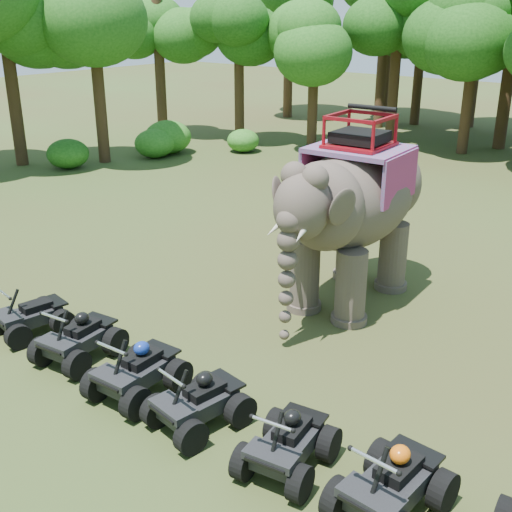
# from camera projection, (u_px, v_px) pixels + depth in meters

# --- Properties ---
(ground) EXTENTS (110.00, 110.00, 0.00)m
(ground) POSITION_uv_depth(u_px,v_px,m) (220.00, 356.00, 13.47)
(ground) COLOR #47381E
(ground) RESTS_ON ground
(elephant) EXTENTS (2.79, 5.70, 4.67)m
(elephant) POSITION_uv_depth(u_px,v_px,m) (354.00, 209.00, 15.31)
(elephant) COLOR #4A3D36
(elephant) RESTS_ON ground
(atv_0) EXTENTS (1.39, 1.74, 1.17)m
(atv_0) POSITION_uv_depth(u_px,v_px,m) (30.00, 310.00, 14.21)
(atv_0) COLOR black
(atv_0) RESTS_ON ground
(atv_1) EXTENTS (1.43, 1.83, 1.25)m
(atv_1) POSITION_uv_depth(u_px,v_px,m) (78.00, 332.00, 13.14)
(atv_1) COLOR black
(atv_1) RESTS_ON ground
(atv_2) EXTENTS (1.37, 1.81, 1.29)m
(atv_2) POSITION_uv_depth(u_px,v_px,m) (137.00, 364.00, 11.93)
(atv_2) COLOR black
(atv_2) RESTS_ON ground
(atv_3) EXTENTS (1.45, 1.83, 1.23)m
(atv_3) POSITION_uv_depth(u_px,v_px,m) (198.00, 395.00, 11.04)
(atv_3) COLOR black
(atv_3) RESTS_ON ground
(atv_4) EXTENTS (1.43, 1.80, 1.21)m
(atv_4) POSITION_uv_depth(u_px,v_px,m) (288.00, 436.00, 10.01)
(atv_4) COLOR black
(atv_4) RESTS_ON ground
(atv_5) EXTENTS (1.39, 1.84, 1.31)m
(atv_5) POSITION_uv_depth(u_px,v_px,m) (393.00, 476.00, 9.09)
(atv_5) COLOR black
(atv_5) RESTS_ON ground
(tree_27) EXTENTS (5.91, 5.91, 8.45)m
(tree_27) POSITION_uv_depth(u_px,v_px,m) (10.00, 70.00, 28.19)
(tree_27) COLOR #195114
(tree_27) RESTS_ON ground
(tree_28) EXTENTS (5.53, 5.53, 7.89)m
(tree_28) POSITION_uv_depth(u_px,v_px,m) (98.00, 75.00, 28.79)
(tree_28) COLOR #195114
(tree_28) RESTS_ON ground
(tree_29) EXTENTS (5.70, 5.70, 8.14)m
(tree_29) POSITION_uv_depth(u_px,v_px,m) (159.00, 62.00, 33.99)
(tree_29) COLOR #195114
(tree_29) RESTS_ON ground
(tree_30) EXTENTS (4.94, 4.94, 7.05)m
(tree_30) POSITION_uv_depth(u_px,v_px,m) (239.00, 74.00, 33.58)
(tree_30) COLOR #195114
(tree_30) RESTS_ON ground
(tree_31) EXTENTS (4.81, 4.81, 6.86)m
(tree_31) POSITION_uv_depth(u_px,v_px,m) (313.00, 80.00, 31.91)
(tree_31) COLOR #195114
(tree_31) RESTS_ON ground
(tree_32) EXTENTS (6.01, 6.01, 8.59)m
(tree_32) POSITION_uv_depth(u_px,v_px,m) (396.00, 58.00, 33.59)
(tree_32) COLOR #195114
(tree_32) RESTS_ON ground
(tree_33) EXTENTS (5.24, 5.24, 7.49)m
(tree_33) POSITION_uv_depth(u_px,v_px,m) (471.00, 76.00, 30.62)
(tree_33) COLOR #195114
(tree_33) RESTS_ON ground
(tree_34) EXTENTS (6.75, 6.75, 9.64)m
(tree_34) POSITION_uv_depth(u_px,v_px,m) (289.00, 40.00, 40.63)
(tree_34) COLOR #195114
(tree_34) RESTS_ON ground
(tree_35) EXTENTS (6.17, 6.17, 8.82)m
(tree_35) POSITION_uv_depth(u_px,v_px,m) (421.00, 50.00, 38.18)
(tree_35) COLOR #195114
(tree_35) RESTS_ON ground
(tree_41) EXTENTS (6.60, 6.60, 9.43)m
(tree_41) POSITION_uv_depth(u_px,v_px,m) (478.00, 45.00, 37.22)
(tree_41) COLOR #195114
(tree_41) RESTS_ON ground
(tree_42) EXTENTS (6.04, 6.04, 8.63)m
(tree_42) POSITION_uv_depth(u_px,v_px,m) (383.00, 53.00, 37.21)
(tree_42) COLOR #195114
(tree_42) RESTS_ON ground
(tree_43) EXTENTS (5.16, 5.16, 7.37)m
(tree_43) POSITION_uv_depth(u_px,v_px,m) (509.00, 67.00, 35.32)
(tree_43) COLOR #195114
(tree_43) RESTS_ON ground
(tree_44) EXTENTS (6.62, 6.62, 9.45)m
(tree_44) POSITION_uv_depth(u_px,v_px,m) (387.00, 43.00, 39.82)
(tree_44) COLOR #195114
(tree_44) RESTS_ON ground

